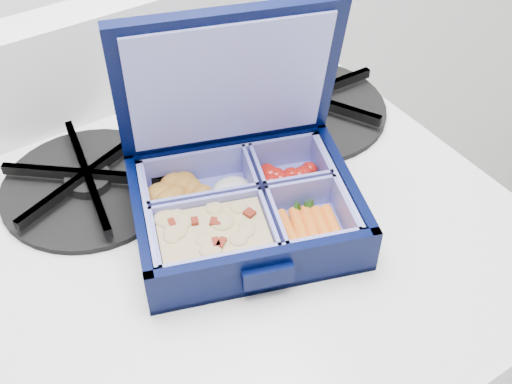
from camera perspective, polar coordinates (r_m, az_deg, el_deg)
bento_box at (r=0.61m, az=-0.96°, el=-1.59°), size 0.25×0.22×0.05m
burner_grate at (r=0.76m, az=4.05°, el=8.11°), size 0.21×0.21×0.03m
burner_grate_rear at (r=0.68m, az=-14.65°, el=0.96°), size 0.23×0.23×0.02m
fork at (r=0.73m, az=-2.50°, el=5.44°), size 0.14×0.12×0.01m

